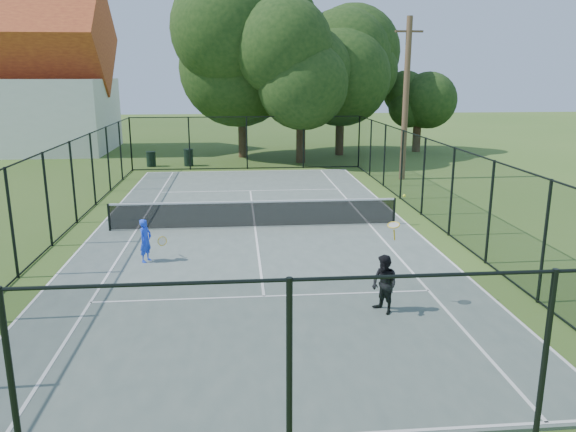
{
  "coord_description": "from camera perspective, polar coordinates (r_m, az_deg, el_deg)",
  "views": [
    {
      "loc": [
        -0.57,
        -19.11,
        5.29
      ],
      "look_at": [
        0.9,
        -3.0,
        1.2
      ],
      "focal_mm": 35.0,
      "sensor_mm": 36.0,
      "label": 1
    }
  ],
  "objects": [
    {
      "name": "ground",
      "position": [
        19.84,
        -3.37,
        -1.3
      ],
      "size": [
        120.0,
        120.0,
        0.0
      ],
      "primitive_type": "plane",
      "color": "#3F6121"
    },
    {
      "name": "tennis_court",
      "position": [
        19.83,
        -3.37,
        -1.22
      ],
      "size": [
        11.0,
        24.0,
        0.06
      ],
      "primitive_type": "cube",
      "color": "#53625A",
      "rests_on": "ground"
    },
    {
      "name": "tennis_net",
      "position": [
        19.69,
        -3.39,
        0.32
      ],
      "size": [
        10.08,
        0.08,
        0.95
      ],
      "color": "black",
      "rests_on": "tennis_court"
    },
    {
      "name": "fence",
      "position": [
        19.49,
        -3.43,
        2.95
      ],
      "size": [
        13.1,
        26.1,
        3.0
      ],
      "color": "black",
      "rests_on": "ground"
    },
    {
      "name": "tree_near_left",
      "position": [
        36.94,
        -4.79,
        15.81
      ],
      "size": [
        7.93,
        7.93,
        10.34
      ],
      "color": "#332114",
      "rests_on": "ground"
    },
    {
      "name": "tree_near_mid",
      "position": [
        34.42,
        1.34,
        14.39
      ],
      "size": [
        6.72,
        6.72,
        8.79
      ],
      "color": "#332114",
      "rests_on": "ground"
    },
    {
      "name": "tree_near_right",
      "position": [
        38.01,
        5.42,
        14.9
      ],
      "size": [
        6.61,
        6.61,
        9.13
      ],
      "color": "#332114",
      "rests_on": "ground"
    },
    {
      "name": "tree_far_right",
      "position": [
        40.65,
        13.1,
        10.87
      ],
      "size": [
        3.91,
        3.91,
        5.17
      ],
      "color": "#332114",
      "rests_on": "ground"
    },
    {
      "name": "trash_bin_left",
      "position": [
        34.24,
        -13.74,
        5.65
      ],
      "size": [
        0.58,
        0.58,
        0.89
      ],
      "color": "black",
      "rests_on": "ground"
    },
    {
      "name": "trash_bin_right",
      "position": [
        34.01,
        -10.08,
        5.89
      ],
      "size": [
        0.58,
        0.58,
        1.01
      ],
      "color": "black",
      "rests_on": "ground"
    },
    {
      "name": "utility_pole",
      "position": [
        29.4,
        11.88,
        11.56
      ],
      "size": [
        1.4,
        0.3,
        8.06
      ],
      "color": "#4C3823",
      "rests_on": "ground"
    },
    {
      "name": "player_blue",
      "position": [
        16.55,
        -14.26,
        -2.43
      ],
      "size": [
        0.82,
        0.54,
        1.25
      ],
      "color": "blue",
      "rests_on": "tennis_court"
    },
    {
      "name": "player_black",
      "position": [
        12.82,
        9.77,
        -6.83
      ],
      "size": [
        0.93,
        0.97,
        2.61
      ],
      "color": "black",
      "rests_on": "tennis_court"
    }
  ]
}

